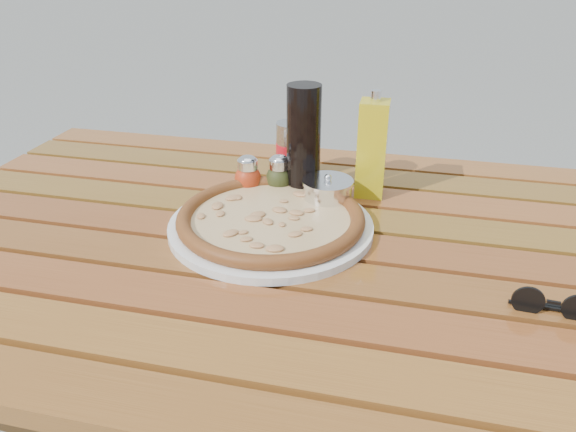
% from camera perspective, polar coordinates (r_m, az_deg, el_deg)
% --- Properties ---
extents(table, '(1.40, 0.90, 0.75)m').
position_cam_1_polar(table, '(1.01, -0.27, -5.87)').
color(table, '#371A0C').
rests_on(table, ground).
extents(plate, '(0.40, 0.40, 0.01)m').
position_cam_1_polar(plate, '(0.99, -1.74, -1.00)').
color(plate, silver).
rests_on(plate, table).
extents(pizza, '(0.37, 0.37, 0.03)m').
position_cam_1_polar(pizza, '(0.98, -1.76, -0.19)').
color(pizza, beige).
rests_on(pizza, plate).
extents(pepper_shaker, '(0.07, 0.07, 0.08)m').
position_cam_1_polar(pepper_shaker, '(1.12, -4.09, 4.09)').
color(pepper_shaker, red).
rests_on(pepper_shaker, table).
extents(oregano_shaker, '(0.06, 0.06, 0.08)m').
position_cam_1_polar(oregano_shaker, '(1.12, -0.90, 4.14)').
color(oregano_shaker, '#353B17').
rests_on(oregano_shaker, table).
extents(dark_bottle, '(0.08, 0.08, 0.22)m').
position_cam_1_polar(dark_bottle, '(1.09, 1.60, 7.57)').
color(dark_bottle, black).
rests_on(dark_bottle, table).
extents(soda_can, '(0.07, 0.07, 0.12)m').
position_cam_1_polar(soda_can, '(1.19, 0.39, 6.61)').
color(soda_can, '#B8B9BD').
rests_on(soda_can, table).
extents(olive_oil_cruet, '(0.06, 0.06, 0.21)m').
position_cam_1_polar(olive_oil_cruet, '(1.10, 8.54, 6.80)').
color(olive_oil_cruet, '#B6A313').
rests_on(olive_oil_cruet, table).
extents(parmesan_tin, '(0.13, 0.13, 0.07)m').
position_cam_1_polar(parmesan_tin, '(1.06, 4.02, 2.24)').
color(parmesan_tin, silver).
rests_on(parmesan_tin, table).
extents(sunglasses, '(0.11, 0.03, 0.04)m').
position_cam_1_polar(sunglasses, '(0.86, 25.29, -8.19)').
color(sunglasses, black).
rests_on(sunglasses, table).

